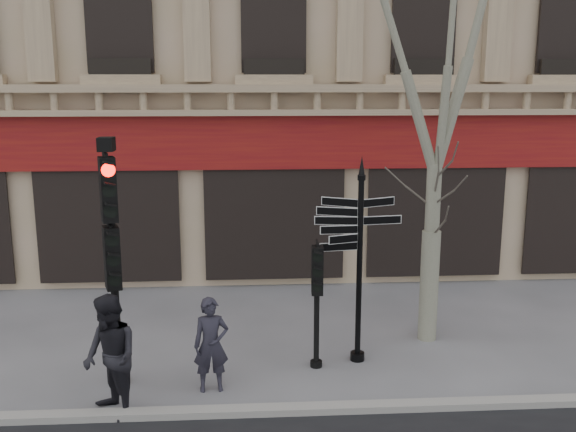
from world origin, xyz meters
name	(u,v)px	position (x,y,z in m)	size (l,w,h in m)	color
ground	(287,373)	(0.00, 0.00, 0.00)	(80.00, 80.00, 0.00)	#5E5E63
kerb	(292,410)	(0.00, -1.40, 0.06)	(80.00, 0.25, 0.12)	#989590
fingerpost	(360,226)	(1.33, 0.45, 2.53)	(1.64, 1.64, 3.76)	black
traffic_signal_main	(111,232)	(-2.85, -0.18, 2.62)	(0.54, 0.46, 4.15)	black
traffic_signal_secondary	(317,283)	(0.54, 0.22, 1.56)	(0.39, 0.29, 2.23)	black
plane_tree	(441,27)	(2.87, 1.35, 5.96)	(3.20, 3.20, 8.50)	gray
pedestrian_a	(211,345)	(-1.27, -0.54, 0.79)	(0.58, 0.38, 1.59)	#24222E
pedestrian_b	(110,357)	(-2.73, -1.30, 0.96)	(0.93, 0.72, 1.91)	black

